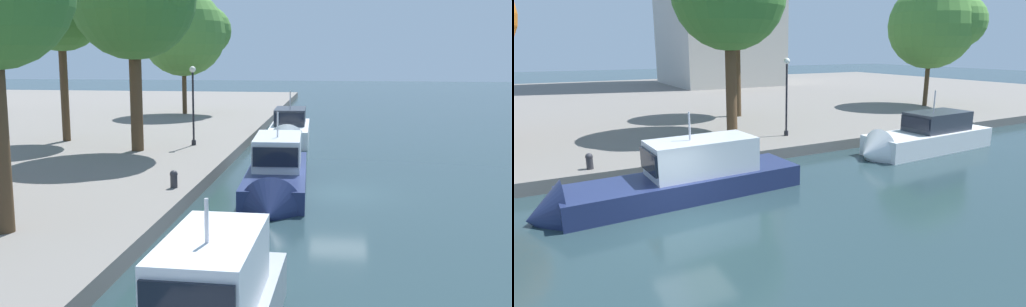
% 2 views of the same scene
% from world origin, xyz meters
% --- Properties ---
extents(ground_plane, '(220.00, 220.00, 0.00)m').
position_xyz_m(ground_plane, '(0.00, 0.00, 0.00)').
color(ground_plane, '#23383D').
extents(motor_yacht_1, '(10.64, 3.07, 4.50)m').
position_xyz_m(motor_yacht_1, '(0.24, 2.80, 0.58)').
color(motor_yacht_1, navy).
rests_on(motor_yacht_1, ground_plane).
extents(motor_yacht_2, '(9.55, 2.95, 4.36)m').
position_xyz_m(motor_yacht_2, '(15.24, 3.46, 0.68)').
color(motor_yacht_2, white).
rests_on(motor_yacht_2, ground_plane).
extents(mooring_bollard_0, '(0.32, 0.32, 0.74)m').
position_xyz_m(mooring_bollard_0, '(-2.40, 6.77, 1.00)').
color(mooring_bollard_0, '#2D2D33').
rests_on(mooring_bollard_0, dock_promenade).
extents(lamp_post, '(0.38, 0.38, 4.72)m').
position_xyz_m(lamp_post, '(9.18, 8.74, 3.39)').
color(lamp_post, black).
rests_on(lamp_post, dock_promenade).
extents(tree_2, '(5.63, 5.63, 11.21)m').
position_xyz_m(tree_2, '(10.00, 17.09, 9.14)').
color(tree_2, '#4C3823').
rests_on(tree_2, dock_promenade).
extents(tree_3, '(7.68, 7.94, 11.09)m').
position_xyz_m(tree_3, '(28.08, 13.85, 7.92)').
color(tree_3, '#4C3823').
rests_on(tree_3, dock_promenade).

